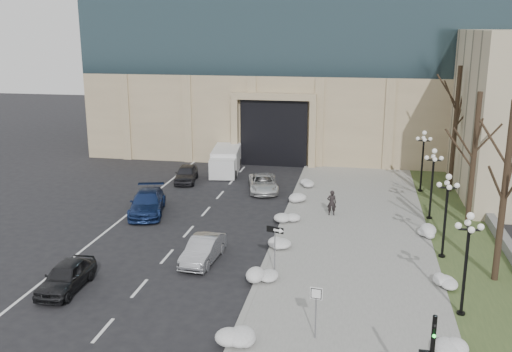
% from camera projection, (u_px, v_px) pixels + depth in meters
% --- Properties ---
extents(sidewalk, '(9.00, 40.00, 0.12)m').
position_uv_depth(sidewalk, '(353.00, 242.00, 33.27)').
color(sidewalk, gray).
rests_on(sidewalk, ground).
extents(curb, '(0.30, 40.00, 0.14)m').
position_uv_depth(curb, '(277.00, 236.00, 34.07)').
color(curb, gray).
rests_on(curb, ground).
extents(grass_strip, '(4.00, 40.00, 0.10)m').
position_uv_depth(grass_strip, '(470.00, 249.00, 32.12)').
color(grass_strip, '#374A25').
rests_on(grass_strip, ground).
extents(stone_wall, '(0.50, 30.00, 0.70)m').
position_uv_depth(stone_wall, '(500.00, 234.00, 33.59)').
color(stone_wall, slate).
rests_on(stone_wall, ground).
extents(car_a, '(1.69, 4.04, 1.37)m').
position_uv_depth(car_a, '(66.00, 276.00, 27.18)').
color(car_a, black).
rests_on(car_a, ground).
extents(car_b, '(1.69, 4.15, 1.34)m').
position_uv_depth(car_b, '(203.00, 250.00, 30.43)').
color(car_b, '#9D9EA4').
rests_on(car_b, ground).
extents(car_c, '(3.36, 5.62, 1.52)m').
position_uv_depth(car_c, '(147.00, 203.00, 38.27)').
color(car_c, navy).
rests_on(car_c, ground).
extents(car_d, '(3.10, 4.92, 1.27)m').
position_uv_depth(car_d, '(263.00, 183.00, 43.50)').
color(car_d, silver).
rests_on(car_d, ground).
extents(car_e, '(2.24, 4.23, 1.37)m').
position_uv_depth(car_e, '(186.00, 174.00, 46.13)').
color(car_e, '#2B2A2F').
rests_on(car_e, ground).
extents(pedestrian, '(0.67, 0.48, 1.70)m').
position_uv_depth(pedestrian, '(332.00, 203.00, 37.57)').
color(pedestrian, black).
rests_on(pedestrian, sidewalk).
extents(box_truck, '(2.92, 6.51, 2.00)m').
position_uv_depth(box_truck, '(226.00, 161.00, 49.22)').
color(box_truck, silver).
rests_on(box_truck, ground).
extents(one_way_sign, '(0.95, 0.43, 2.58)m').
position_uv_depth(one_way_sign, '(278.00, 236.00, 28.35)').
color(one_way_sign, slate).
rests_on(one_way_sign, ground).
extents(keep_sign, '(0.50, 0.11, 2.32)m').
position_uv_depth(keep_sign, '(316.00, 302.00, 22.46)').
color(keep_sign, slate).
rests_on(keep_sign, ground).
extents(snow_clump_b, '(1.10, 1.60, 0.36)m').
position_uv_depth(snow_clump_b, '(239.00, 339.00, 22.47)').
color(snow_clump_b, silver).
rests_on(snow_clump_b, sidewalk).
extents(snow_clump_c, '(1.10, 1.60, 0.36)m').
position_uv_depth(snow_clump_c, '(262.00, 278.00, 27.85)').
color(snow_clump_c, silver).
rests_on(snow_clump_c, sidewalk).
extents(snow_clump_d, '(1.10, 1.60, 0.36)m').
position_uv_depth(snow_clump_d, '(274.00, 246.00, 32.01)').
color(snow_clump_d, silver).
rests_on(snow_clump_d, sidewalk).
extents(snow_clump_e, '(1.10, 1.60, 0.36)m').
position_uv_depth(snow_clump_e, '(287.00, 220.00, 36.25)').
color(snow_clump_e, silver).
rests_on(snow_clump_e, sidewalk).
extents(snow_clump_f, '(1.10, 1.60, 0.36)m').
position_uv_depth(snow_clump_f, '(297.00, 200.00, 40.51)').
color(snow_clump_f, silver).
rests_on(snow_clump_f, sidewalk).
extents(snow_clump_g, '(1.10, 1.60, 0.36)m').
position_uv_depth(snow_clump_g, '(307.00, 183.00, 44.70)').
color(snow_clump_g, silver).
rests_on(snow_clump_g, sidewalk).
extents(snow_clump_h, '(1.10, 1.60, 0.36)m').
position_uv_depth(snow_clump_h, '(451.00, 352.00, 21.58)').
color(snow_clump_h, silver).
rests_on(snow_clump_h, sidewalk).
extents(snow_clump_i, '(1.10, 1.60, 0.36)m').
position_uv_depth(snow_clump_i, '(443.00, 285.00, 27.17)').
color(snow_clump_i, silver).
rests_on(snow_clump_i, sidewalk).
extents(snow_clump_j, '(1.10, 1.60, 0.36)m').
position_uv_depth(snow_clump_j, '(429.00, 235.00, 33.68)').
color(snow_clump_j, silver).
rests_on(snow_clump_j, sidewalk).
extents(lamppost_a, '(1.18, 1.18, 4.76)m').
position_uv_depth(lamppost_a, '(467.00, 250.00, 24.05)').
color(lamppost_a, black).
rests_on(lamppost_a, ground).
extents(lamppost_b, '(1.18, 1.18, 4.76)m').
position_uv_depth(lamppost_b, '(446.00, 205.00, 30.23)').
color(lamppost_b, black).
rests_on(lamppost_b, ground).
extents(lamppost_c, '(1.18, 1.18, 4.76)m').
position_uv_depth(lamppost_c, '(433.00, 174.00, 36.41)').
color(lamppost_c, black).
rests_on(lamppost_c, ground).
extents(lamppost_d, '(1.18, 1.18, 4.76)m').
position_uv_depth(lamppost_d, '(423.00, 153.00, 42.59)').
color(lamppost_d, black).
rests_on(lamppost_d, ground).
extents(tree_near, '(3.20, 3.20, 9.00)m').
position_uv_depth(tree_near, '(507.00, 167.00, 26.76)').
color(tree_near, black).
rests_on(tree_near, ground).
extents(tree_mid, '(3.20, 3.20, 8.50)m').
position_uv_depth(tree_mid, '(475.00, 141.00, 34.45)').
color(tree_mid, black).
rests_on(tree_mid, ground).
extents(tree_far, '(3.20, 3.20, 9.50)m').
position_uv_depth(tree_far, '(456.00, 112.00, 41.89)').
color(tree_far, black).
rests_on(tree_far, ground).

